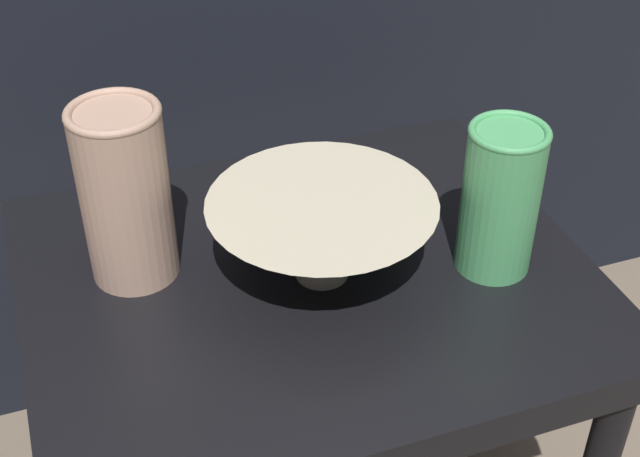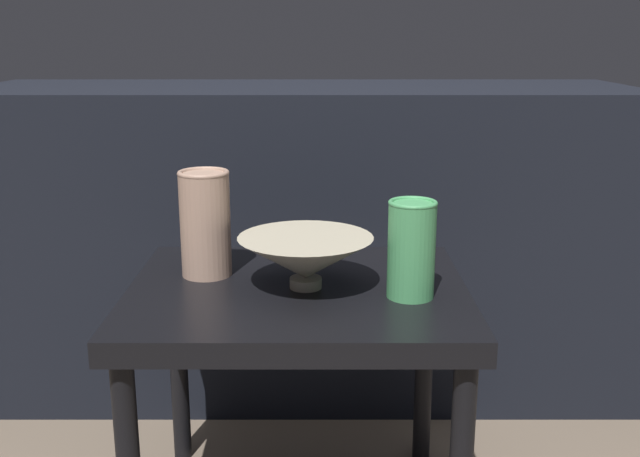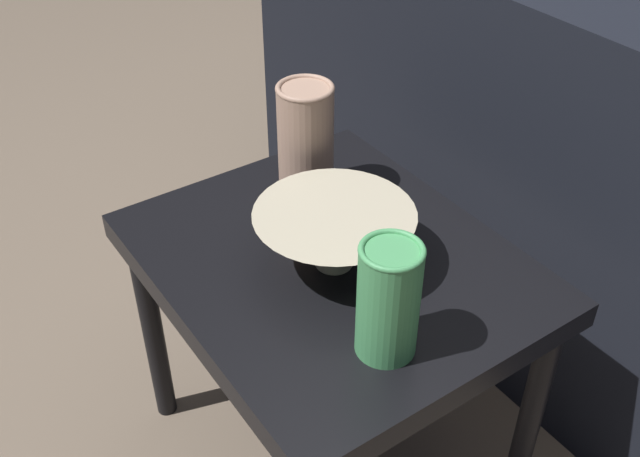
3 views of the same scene
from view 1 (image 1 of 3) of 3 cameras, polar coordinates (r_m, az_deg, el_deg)
name	(u,v)px [view 1 (image 1 of 3)]	position (r m, az deg, el deg)	size (l,w,h in m)	color
table	(307,314)	(0.95, -0.82, -5.50)	(0.57, 0.48, 0.45)	black
couch_backdrop	(184,84)	(1.45, -8.73, 9.13)	(1.57, 0.50, 0.74)	black
bowl	(322,233)	(0.88, 0.12, -0.26)	(0.23, 0.23, 0.09)	#B2A88E
vase_textured_left	(125,192)	(0.88, -12.38, 2.28)	(0.09, 0.09, 0.19)	tan
vase_colorful_right	(500,198)	(0.89, 11.47, 1.94)	(0.08, 0.08, 0.16)	#47995B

